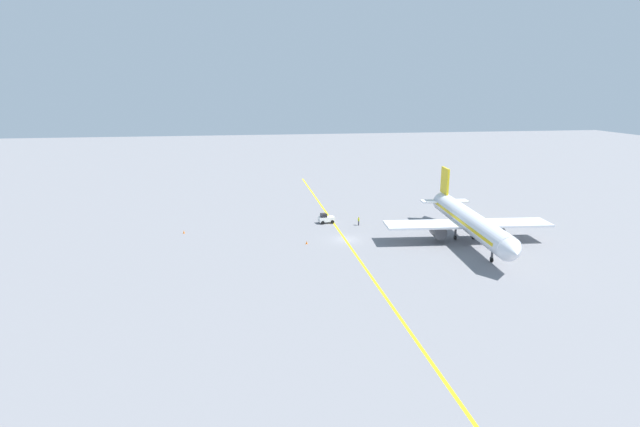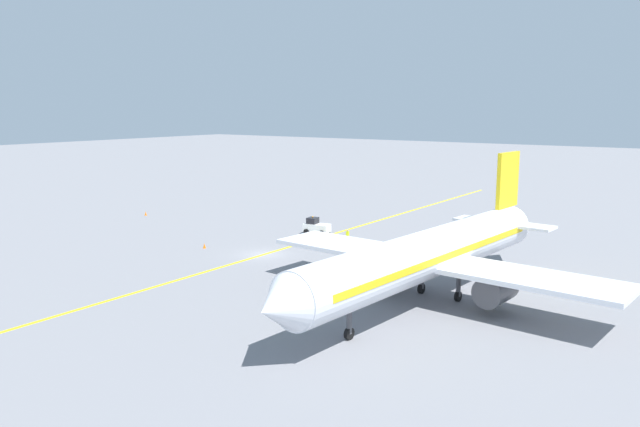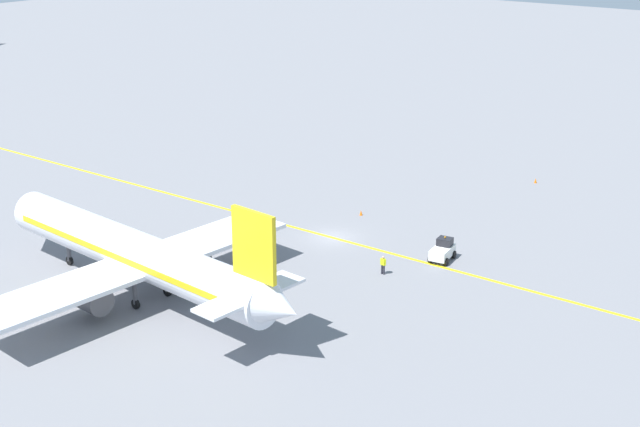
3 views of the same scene
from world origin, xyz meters
name	(u,v)px [view 2 (image 2 of 3)]	position (x,y,z in m)	size (l,w,h in m)	color
ground_plane	(264,254)	(0.00, 0.00, 0.00)	(400.00, 400.00, 0.00)	slate
apron_yellow_centreline	(264,254)	(0.00, 0.00, 0.00)	(0.40, 120.00, 0.01)	yellow
airplane_at_gate	(430,254)	(-20.21, 4.67, 3.71)	(28.33, 35.55, 10.60)	silver
baggage_tug_white	(316,227)	(1.48, -11.15, 0.90)	(3.19, 2.13, 2.11)	white
ground_crew_worker	(348,236)	(-4.42, -8.63, 0.91)	(0.23, 0.58, 1.68)	#23232D
traffic_cone_near_nose	(204,246)	(6.90, 1.44, 0.28)	(0.32, 0.32, 0.55)	orange
traffic_cone_mid_apron	(146,213)	(27.91, -8.25, 0.28)	(0.32, 0.32, 0.55)	orange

